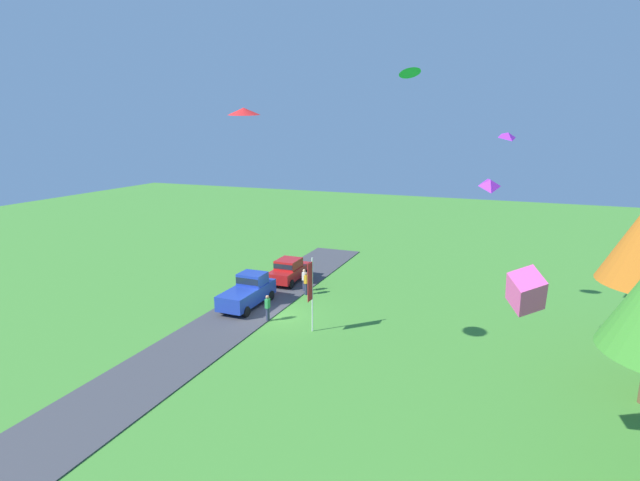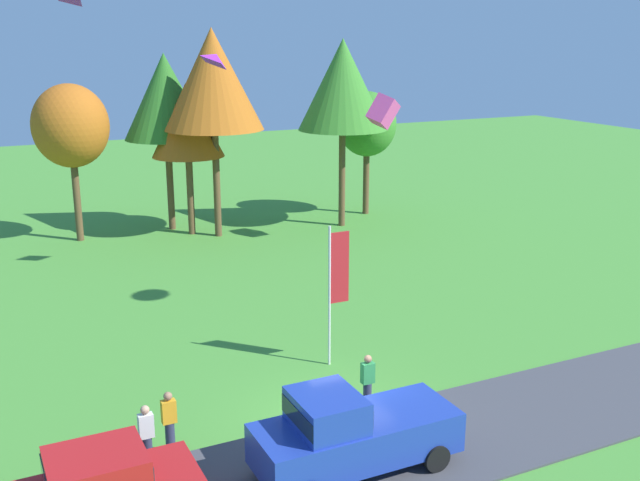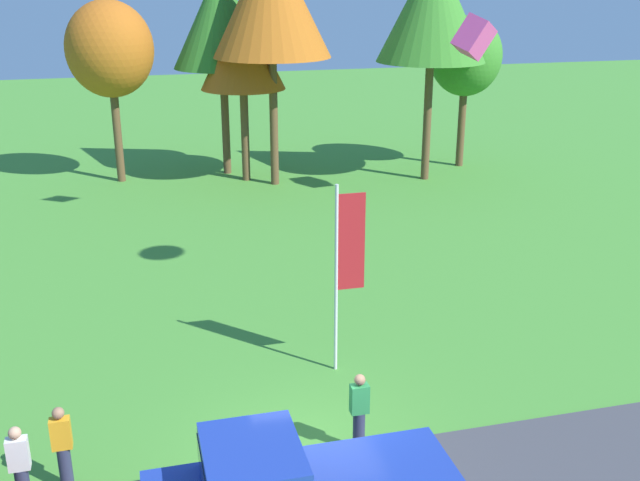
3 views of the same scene
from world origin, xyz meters
The scene contains 15 objects.
ground_plane centered at (0.00, 0.00, 0.00)m, with size 120.00×120.00×0.00m, color #478E33.
pavement_strip centered at (0.00, -2.01, 0.03)m, with size 36.00×4.40×0.06m, color #424247.
car_pickup_near_entrance centered at (-0.83, -2.34, 1.11)m, with size 5.00×2.05×2.14m.
person_on_lawn centered at (-5.15, -0.08, 0.88)m, with size 0.36×0.24×1.71m.
person_beside_suv centered at (-4.48, 0.37, 0.88)m, with size 0.36×0.24×1.71m.
person_watching_sky centered at (1.07, 0.13, 0.88)m, with size 0.36×0.24×1.71m.
tree_far_right centered at (-3.34, 22.41, 5.83)m, with size 3.76×3.76×7.94m.
tree_right_of_center centered at (1.54, 22.62, 7.09)m, with size 4.42×4.42×9.34m.
tree_lone_near centered at (2.22, 21.16, 5.96)m, with size 3.73×3.73×7.87m.
tree_far_left centered at (3.35, 20.15, 8.05)m, with size 5.02×5.02×10.59m.
tree_center_back centered at (10.21, 19.30, 7.64)m, with size 4.76×4.76×10.06m.
tree_left_of_center centered at (12.81, 21.23, 5.23)m, with size 3.38×3.38×7.13m.
flag_banner centered at (1.73, 3.39, 2.91)m, with size 0.71×0.08×4.59m.
kite_diamond_high_right centered at (1.22, 12.91, 9.30)m, with size 0.80×0.97×0.37m, color purple.
kite_box_topmost centered at (10.05, 14.78, 6.68)m, with size 0.94×0.94×1.31m, color #EA4C9E.
Camera 2 is at (-8.40, -16.40, 10.25)m, focal length 42.00 mm.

